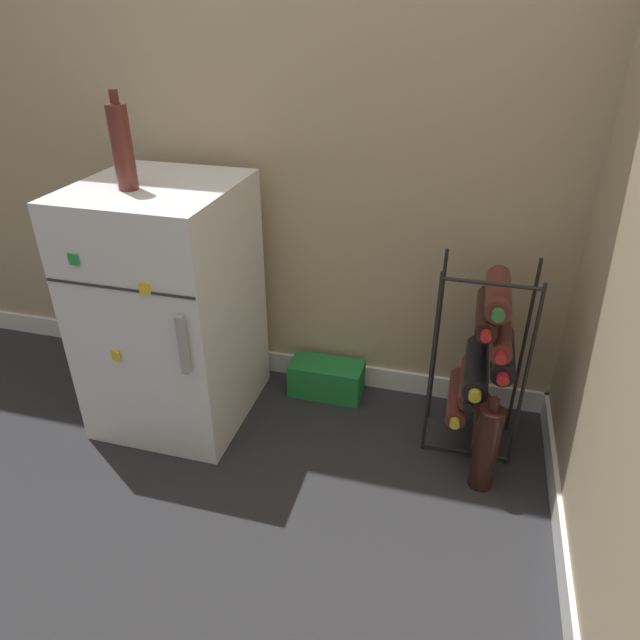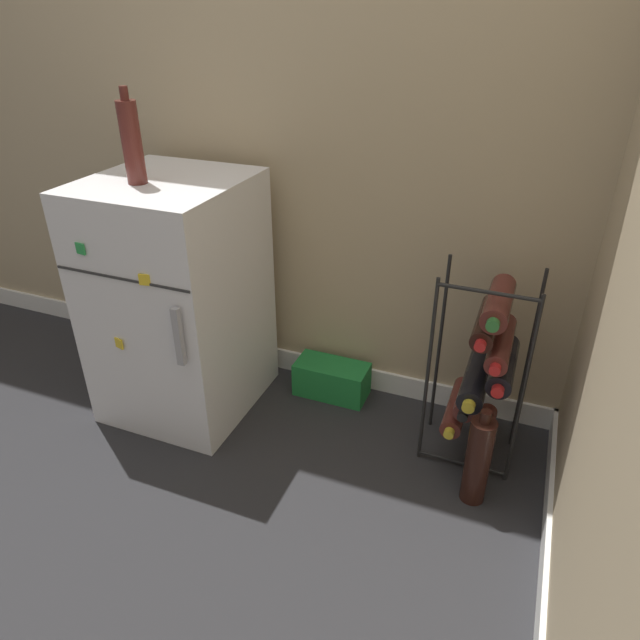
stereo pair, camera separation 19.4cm
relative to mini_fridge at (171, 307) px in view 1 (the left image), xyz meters
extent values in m
plane|color=#28282B|center=(0.47, -0.21, -0.44)|extent=(14.00, 14.00, 0.00)
cube|color=tan|center=(0.47, 0.36, 0.81)|extent=(6.77, 0.06, 2.50)
cube|color=white|center=(0.47, 0.32, -0.39)|extent=(6.77, 0.01, 0.09)
cube|color=white|center=(0.00, 0.00, 0.00)|extent=(0.51, 0.54, 0.88)
cube|color=#2D2D2D|center=(0.00, -0.27, 0.20)|extent=(0.50, 0.00, 0.01)
cube|color=#9E9EA3|center=(0.20, -0.29, 0.04)|extent=(0.02, 0.02, 0.20)
cube|color=yellow|center=(-0.06, -0.27, -0.05)|extent=(0.04, 0.02, 0.04)
cube|color=yellow|center=(0.09, -0.27, 0.21)|extent=(0.04, 0.01, 0.04)
cube|color=green|center=(-0.14, -0.27, 0.28)|extent=(0.04, 0.01, 0.04)
cylinder|color=black|center=(0.92, 0.00, -0.10)|extent=(0.01, 0.01, 0.69)
cylinder|color=black|center=(1.21, 0.00, -0.10)|extent=(0.01, 0.01, 0.69)
cylinder|color=black|center=(0.92, 0.19, -0.10)|extent=(0.01, 0.01, 0.69)
cylinder|color=black|center=(1.21, 0.19, -0.10)|extent=(0.01, 0.01, 0.69)
cylinder|color=black|center=(1.07, 0.00, -0.42)|extent=(0.29, 0.01, 0.01)
cylinder|color=black|center=(1.07, 0.00, 0.23)|extent=(0.29, 0.01, 0.01)
cylinder|color=#56231E|center=(1.12, 0.09, -0.35)|extent=(0.07, 0.28, 0.07)
cylinder|color=#2D7033|center=(1.12, -0.06, -0.35)|extent=(0.03, 0.02, 0.03)
cylinder|color=#56231E|center=(1.02, 0.09, -0.26)|extent=(0.07, 0.27, 0.07)
cylinder|color=gold|center=(1.02, -0.06, -0.26)|extent=(0.03, 0.02, 0.03)
cylinder|color=#56231E|center=(1.05, 0.09, -0.19)|extent=(0.07, 0.26, 0.07)
cylinder|color=black|center=(1.05, -0.05, -0.19)|extent=(0.03, 0.02, 0.03)
cylinder|color=black|center=(1.07, 0.09, -0.13)|extent=(0.08, 0.30, 0.08)
cylinder|color=gold|center=(1.07, -0.07, -0.13)|extent=(0.04, 0.02, 0.04)
cylinder|color=black|center=(1.14, 0.09, -0.06)|extent=(0.08, 0.28, 0.08)
cylinder|color=red|center=(1.14, -0.06, -0.06)|extent=(0.04, 0.02, 0.04)
cylinder|color=#56231E|center=(1.13, 0.09, 0.02)|extent=(0.07, 0.29, 0.07)
cylinder|color=red|center=(1.13, -0.06, 0.02)|extent=(0.03, 0.02, 0.03)
cylinder|color=black|center=(1.07, 0.09, 0.08)|extent=(0.07, 0.27, 0.07)
cylinder|color=red|center=(1.07, -0.05, 0.08)|extent=(0.03, 0.02, 0.03)
cylinder|color=#56231E|center=(1.10, 0.09, 0.15)|extent=(0.08, 0.27, 0.08)
cylinder|color=#2D7033|center=(1.10, -0.05, 0.15)|extent=(0.04, 0.02, 0.04)
cube|color=#1E7F38|center=(0.51, 0.23, -0.37)|extent=(0.29, 0.14, 0.14)
cylinder|color=#56231E|center=(-0.05, -0.07, 0.56)|extent=(0.06, 0.06, 0.25)
cylinder|color=#56231E|center=(-0.05, -0.07, 0.71)|extent=(0.03, 0.03, 0.04)
cylinder|color=black|center=(1.13, -0.12, -0.29)|extent=(0.08, 0.08, 0.31)
cylinder|color=black|center=(1.13, -0.12, -0.11)|extent=(0.03, 0.03, 0.04)
camera|label=1|loc=(0.98, -1.58, 0.95)|focal=32.00mm
camera|label=2|loc=(1.16, -1.52, 0.95)|focal=32.00mm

